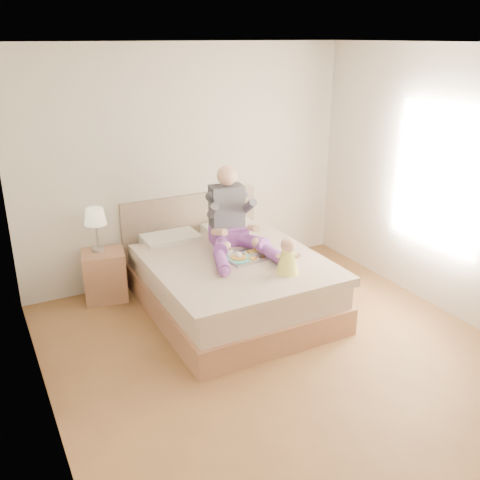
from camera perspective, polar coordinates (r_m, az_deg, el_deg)
name	(u,v)px	position (r m, az deg, el deg)	size (l,w,h in m)	color
room	(293,196)	(4.47, 5.68, 4.70)	(4.02, 4.22, 2.71)	brown
bed	(228,279)	(5.73, -1.30, -4.18)	(1.70, 2.18, 1.00)	#8B5D41
nightstand	(105,275)	(6.10, -14.22, -3.67)	(0.52, 0.48, 0.55)	#8B5D41
lamp	(95,219)	(5.91, -15.18, 2.17)	(0.24, 0.24, 0.49)	#ABADB2
adult	(232,224)	(5.71, -0.83, 1.72)	(0.75, 1.12, 0.89)	#7C3E9B
tray	(245,256)	(5.49, 0.58, -1.71)	(0.46, 0.38, 0.12)	#ABADB2
baby	(287,258)	(5.14, 5.09, -1.97)	(0.27, 0.33, 0.36)	#FFFC50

